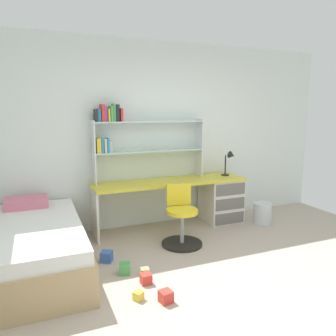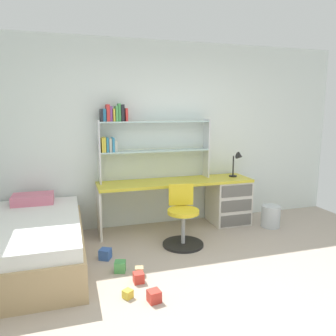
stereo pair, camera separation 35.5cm
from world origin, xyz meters
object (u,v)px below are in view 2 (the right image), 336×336
toy_block_green_2 (120,266)px  toy_block_yellow_1 (128,294)px  toy_block_blue_3 (105,254)px  waste_bin (271,216)px  bookshelf_hutch (137,135)px  desk_lamp (238,160)px  toy_block_red_5 (154,296)px  swivel_chair (183,222)px  toy_block_natural_0 (139,271)px  desk (214,198)px  toy_block_red_4 (139,278)px  bed_platform (29,243)px

toy_block_green_2 → toy_block_yellow_1: bearing=-91.1°
toy_block_yellow_1 → toy_block_blue_3: size_ratio=0.65×
waste_bin → toy_block_yellow_1: bearing=-152.0°
bookshelf_hutch → desk_lamp: size_ratio=4.18×
toy_block_red_5 → toy_block_green_2: bearing=107.6°
desk_lamp → swivel_chair: size_ratio=0.50×
swivel_chair → toy_block_yellow_1: (-0.89, -1.01, -0.26)m
toy_block_natural_0 → toy_block_green_2: size_ratio=0.75×
toy_block_blue_3 → toy_block_red_5: 1.05m
swivel_chair → waste_bin: bearing=9.2°
desk → toy_block_red_5: desk is taller
toy_block_blue_3 → toy_block_red_4: (0.26, -0.63, -0.01)m
waste_bin → toy_block_green_2: size_ratio=2.79×
waste_bin → toy_block_red_5: waste_bin is taller
swivel_chair → toy_block_blue_3: size_ratio=6.30×
swivel_chair → bed_platform: size_ratio=0.40×
toy_block_yellow_1 → toy_block_red_5: size_ratio=0.72×
toy_block_red_5 → toy_block_yellow_1: bearing=149.1°
bookshelf_hutch → bed_platform: (-1.40, -0.81, -1.10)m
toy_block_blue_3 → toy_block_red_5: (0.32, -1.00, -0.01)m
desk → desk_lamp: (0.38, -0.00, 0.56)m
desk → toy_block_blue_3: (-1.70, -0.75, -0.34)m
desk → desk_lamp: size_ratio=5.80×
toy_block_natural_0 → toy_block_blue_3: (-0.30, 0.48, 0.02)m
desk_lamp → toy_block_natural_0: bearing=-145.6°
desk → toy_block_red_5: (-1.38, -1.74, -0.35)m
toy_block_green_2 → toy_block_red_4: toy_block_green_2 is taller
bookshelf_hutch → toy_block_red_5: 2.32m
bookshelf_hutch → waste_bin: 2.28m
toy_block_natural_0 → toy_block_green_2: (-0.18, 0.13, 0.01)m
bed_platform → waste_bin: bed_platform is taller
bed_platform → toy_block_red_5: size_ratio=17.48×
toy_block_natural_0 → toy_block_red_5: bearing=-87.1°
toy_block_yellow_1 → toy_block_blue_3: 0.88m
desk_lamp → toy_block_yellow_1: 2.71m
swivel_chair → toy_block_green_2: 1.03m
desk → toy_block_green_2: size_ratio=19.42×
waste_bin → toy_block_yellow_1: (-2.35, -1.25, -0.12)m
bookshelf_hutch → desk_lamp: bookshelf_hutch is taller
bookshelf_hutch → toy_block_red_5: (-0.26, -1.90, -1.31)m
desk_lamp → swivel_chair: 1.41m
bed_platform → toy_block_yellow_1: 1.35m
swivel_chair → toy_block_green_2: bearing=-150.9°
waste_bin → toy_block_natural_0: waste_bin is taller
waste_bin → toy_block_blue_3: waste_bin is taller
toy_block_green_2 → bookshelf_hutch: bearing=69.5°
toy_block_green_2 → toy_block_blue_3: toy_block_blue_3 is taller
bed_platform → swivel_chair: bearing=1.7°
bookshelf_hutch → swivel_chair: bookshelf_hutch is taller
bookshelf_hutch → swivel_chair: (0.41, -0.76, -1.07)m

